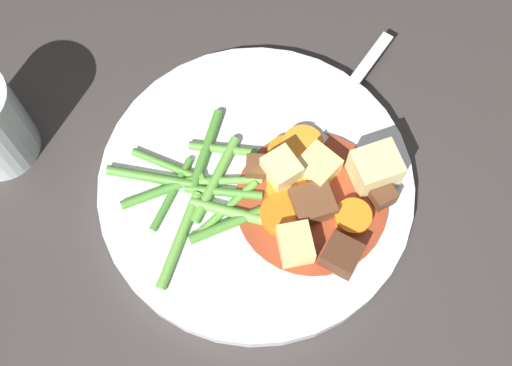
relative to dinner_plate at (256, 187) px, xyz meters
name	(u,v)px	position (x,y,z in m)	size (l,w,h in m)	color
ground_plane	(256,190)	(0.00, 0.00, -0.01)	(3.00, 3.00, 0.00)	#383330
dinner_plate	(256,187)	(0.00, 0.00, 0.00)	(0.26, 0.26, 0.02)	white
stew_sauce	(312,201)	(0.05, -0.01, 0.01)	(0.12, 0.12, 0.00)	#93381E
carrot_slice_0	(282,192)	(0.02, -0.01, 0.01)	(0.03, 0.03, 0.01)	orange
carrot_slice_1	(313,187)	(0.05, 0.00, 0.01)	(0.03, 0.03, 0.01)	orange
carrot_slice_2	(353,218)	(0.08, -0.03, 0.01)	(0.03, 0.03, 0.01)	orange
carrot_slice_3	(285,153)	(0.02, 0.03, 0.01)	(0.03, 0.03, 0.01)	orange
carrot_slice_4	(303,146)	(0.04, 0.03, 0.01)	(0.03, 0.03, 0.01)	orange
carrot_slice_5	(282,215)	(0.02, -0.03, 0.01)	(0.03, 0.03, 0.01)	orange
potato_chunk_0	(317,168)	(0.05, 0.01, 0.02)	(0.03, 0.03, 0.02)	#E5CC7A
potato_chunk_1	(295,245)	(0.03, -0.05, 0.02)	(0.03, 0.02, 0.02)	#E5CC7A
potato_chunk_2	(281,171)	(0.02, 0.01, 0.02)	(0.02, 0.03, 0.03)	#EAD68C
potato_chunk_3	(375,169)	(0.09, 0.01, 0.03)	(0.04, 0.03, 0.03)	#EAD68C
meat_chunk_0	(261,168)	(0.00, 0.01, 0.02)	(0.02, 0.02, 0.02)	brown
meat_chunk_1	(312,204)	(0.05, -0.02, 0.02)	(0.03, 0.03, 0.02)	brown
meat_chunk_2	(379,191)	(0.10, -0.01, 0.02)	(0.03, 0.02, 0.02)	#56331E
meat_chunk_3	(342,256)	(0.07, -0.06, 0.02)	(0.03, 0.03, 0.02)	#4C2B19
green_bean_0	(163,191)	(-0.07, -0.01, 0.01)	(0.01, 0.01, 0.07)	#4C8E33
green_bean_1	(173,167)	(-0.07, 0.01, 0.01)	(0.01, 0.01, 0.07)	#4C8E33
green_bean_2	(223,149)	(-0.03, 0.03, 0.01)	(0.01, 0.01, 0.06)	#599E38
green_bean_3	(179,240)	(-0.06, -0.05, 0.01)	(0.01, 0.01, 0.08)	#66AD42
green_bean_4	(206,149)	(-0.04, 0.03, 0.01)	(0.01, 0.01, 0.07)	#4C8E33
green_bean_5	(223,192)	(-0.03, -0.01, 0.01)	(0.01, 0.01, 0.06)	#4C8E33
green_bean_6	(172,194)	(-0.07, -0.01, 0.01)	(0.01, 0.01, 0.07)	#4C8E33
green_bean_7	(226,225)	(-0.02, -0.04, 0.01)	(0.01, 0.01, 0.06)	#4C8E33
green_bean_8	(229,177)	(-0.02, 0.00, 0.01)	(0.01, 0.01, 0.05)	#66AD42
green_bean_9	(225,210)	(-0.02, -0.03, 0.01)	(0.01, 0.01, 0.07)	#66AD42
green_bean_10	(228,211)	(-0.02, -0.03, 0.01)	(0.01, 0.01, 0.06)	#66AD42
green_bean_11	(149,181)	(-0.09, 0.00, 0.01)	(0.01, 0.01, 0.07)	#4C8E33
green_bean_12	(216,180)	(-0.03, 0.00, 0.01)	(0.01, 0.01, 0.08)	#66AD42
fork	(331,112)	(0.06, 0.07, 0.01)	(0.11, 0.16, 0.00)	silver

